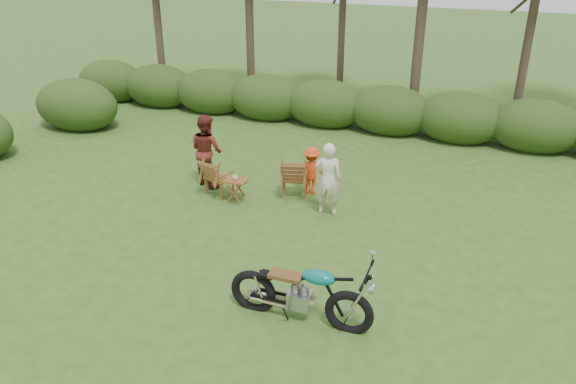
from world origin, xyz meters
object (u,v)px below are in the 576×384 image
(side_table, at_px, (236,190))
(cup, at_px, (235,178))
(lawn_chair_right, at_px, (294,194))
(child, at_px, (311,193))
(lawn_chair_left, at_px, (220,193))
(adult_a, at_px, (327,213))
(motorcycle, at_px, (300,318))
(adult_b, at_px, (209,184))

(side_table, height_order, cup, cup)
(lawn_chair_right, xyz_separation_m, child, (0.33, 0.21, 0.00))
(lawn_chair_left, height_order, cup, cup)
(adult_a, bearing_deg, motorcycle, 93.30)
(child, bearing_deg, lawn_chair_left, 11.01)
(motorcycle, xyz_separation_m, side_table, (-2.76, 3.43, 0.26))
(motorcycle, height_order, lawn_chair_right, motorcycle)
(adult_a, height_order, adult_b, adult_b)
(lawn_chair_right, height_order, adult_a, adult_a)
(adult_b, bearing_deg, lawn_chair_left, 166.59)
(motorcycle, distance_m, lawn_chair_right, 4.54)
(lawn_chair_right, height_order, side_table, side_table)
(cup, relative_size, child, 0.11)
(motorcycle, height_order, adult_a, adult_a)
(motorcycle, height_order, lawn_chair_left, motorcycle)
(adult_a, bearing_deg, side_table, -2.99)
(lawn_chair_right, xyz_separation_m, cup, (-1.09, -0.80, 0.58))
(lawn_chair_right, height_order, lawn_chair_left, lawn_chair_right)
(side_table, height_order, adult_b, adult_b)
(adult_a, distance_m, adult_b, 3.13)
(lawn_chair_left, bearing_deg, side_table, 171.53)
(side_table, distance_m, adult_b, 1.23)
(lawn_chair_right, bearing_deg, adult_a, 131.70)
(lawn_chair_left, relative_size, adult_b, 0.51)
(adult_a, bearing_deg, adult_b, -15.80)
(lawn_chair_left, xyz_separation_m, cup, (0.54, -0.24, 0.58))
(lawn_chair_left, height_order, adult_b, adult_b)
(motorcycle, xyz_separation_m, cup, (-2.76, 3.42, 0.58))
(cup, distance_m, adult_a, 2.15)
(adult_a, relative_size, adult_b, 0.93)
(cup, bearing_deg, lawn_chair_left, 155.74)
(motorcycle, height_order, child, motorcycle)
(cup, bearing_deg, lawn_chair_right, 36.33)
(child, bearing_deg, adult_b, -1.32)
(side_table, distance_m, cup, 0.31)
(lawn_chair_left, xyz_separation_m, child, (1.96, 0.76, 0.00))
(lawn_chair_left, bearing_deg, lawn_chair_right, -146.30)
(child, bearing_deg, side_table, 24.93)
(lawn_chair_right, xyz_separation_m, lawn_chair_left, (-1.63, -0.56, 0.00))
(cup, xyz_separation_m, child, (1.42, 1.01, -0.58))
(motorcycle, height_order, adult_b, adult_b)
(motorcycle, bearing_deg, cup, 128.26)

